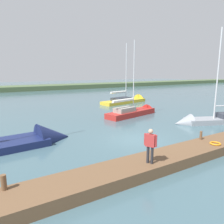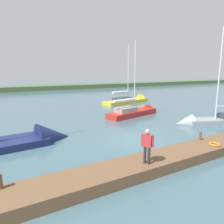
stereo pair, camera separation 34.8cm
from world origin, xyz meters
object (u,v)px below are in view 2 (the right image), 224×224
object	(u,v)px
sailboat_near_dock	(211,122)
sailboat_inner_slip	(11,145)
person_on_dock	(147,144)
sailboat_far_right	(132,101)
mooring_post_near	(200,136)
life_ring_buoy	(215,144)
sailboat_far_left	(137,113)

from	to	relation	value
sailboat_near_dock	sailboat_inner_slip	bearing A→B (deg)	13.84
person_on_dock	sailboat_far_right	bearing A→B (deg)	-151.39
mooring_post_near	sailboat_inner_slip	xyz separation A→B (m)	(10.83, -6.59, -0.72)
sailboat_far_right	person_on_dock	bearing A→B (deg)	-135.07
life_ring_buoy	sailboat_near_dock	bearing A→B (deg)	-143.48
sailboat_near_dock	person_on_dock	bearing A→B (deg)	45.00
sailboat_inner_slip	sailboat_far_right	distance (m)	23.35
sailboat_near_dock	life_ring_buoy	bearing A→B (deg)	59.14
sailboat_inner_slip	sailboat_near_dock	distance (m)	17.71
sailboat_inner_slip	sailboat_near_dock	xyz separation A→B (m)	(-17.50, 2.70, 0.04)
sailboat_inner_slip	person_on_dock	bearing A→B (deg)	-58.58
person_on_dock	life_ring_buoy	bearing A→B (deg)	152.25
sailboat_far_right	sailboat_near_dock	distance (m)	15.89
sailboat_inner_slip	person_on_dock	xyz separation A→B (m)	(-5.47, 7.66, 1.45)
mooring_post_near	life_ring_buoy	xyz separation A→B (m)	(0.03, 1.07, -0.23)
sailboat_far_right	sailboat_near_dock	xyz separation A→B (m)	(1.83, 15.79, 0.01)
sailboat_far_right	sailboat_near_dock	size ratio (longest dim) A/B	1.05
life_ring_buoy	person_on_dock	distance (m)	5.41
mooring_post_near	sailboat_far_right	xyz separation A→B (m)	(-8.50, -19.68, -0.69)
sailboat_inner_slip	sailboat_far_left	distance (m)	14.57
life_ring_buoy	person_on_dock	xyz separation A→B (m)	(5.33, -0.01, 0.97)
mooring_post_near	sailboat_near_dock	bearing A→B (deg)	-149.75
sailboat_inner_slip	sailboat_far_right	bearing A→B (deg)	29.96
mooring_post_near	sailboat_inner_slip	bearing A→B (deg)	-31.33
person_on_dock	sailboat_far_left	bearing A→B (deg)	-152.68
sailboat_far_left	person_on_dock	size ratio (longest dim) A/B	5.26
life_ring_buoy	sailboat_inner_slip	size ratio (longest dim) A/B	0.06
sailboat_far_left	sailboat_far_right	distance (m)	10.27
sailboat_inner_slip	mooring_post_near	bearing A→B (deg)	-35.46
mooring_post_near	sailboat_far_right	world-z (taller)	sailboat_far_right
mooring_post_near	person_on_dock	world-z (taller)	person_on_dock
mooring_post_near	sailboat_near_dock	world-z (taller)	sailboat_near_dock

